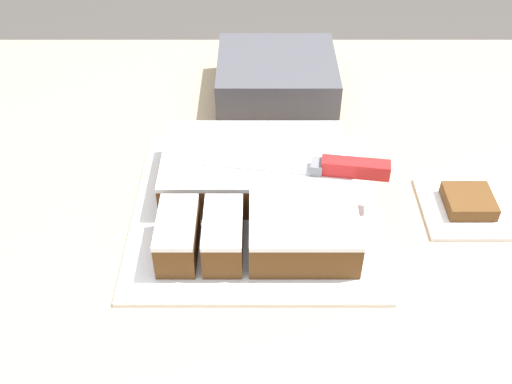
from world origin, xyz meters
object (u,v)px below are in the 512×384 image
Objects in this scene: cake_board at (256,208)px; knife at (326,167)px; storage_box at (278,77)px; brownie at (470,201)px; cake at (259,190)px.

cake_board is 0.12m from knife.
knife reaches higher than storage_box.
cake_board is 5.24× the size of brownie.
knife is (0.09, 0.01, 0.04)m from cake.
storage_box is at bearing 130.10° from brownie.
knife is (0.10, 0.01, 0.07)m from cake_board.
brownie is at bearing -0.40° from cake.
storage_box is (0.04, 0.31, 0.03)m from cake_board.
cake is 0.30m from brownie.
brownie is (0.21, -0.01, -0.05)m from knife.
cake is at bearing -96.39° from storage_box.
cake_board is 0.32m from storage_box.
storage_box is (0.03, 0.31, 0.00)m from cake.
cake reaches higher than cake_board.
cake is at bearing 179.60° from brownie.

